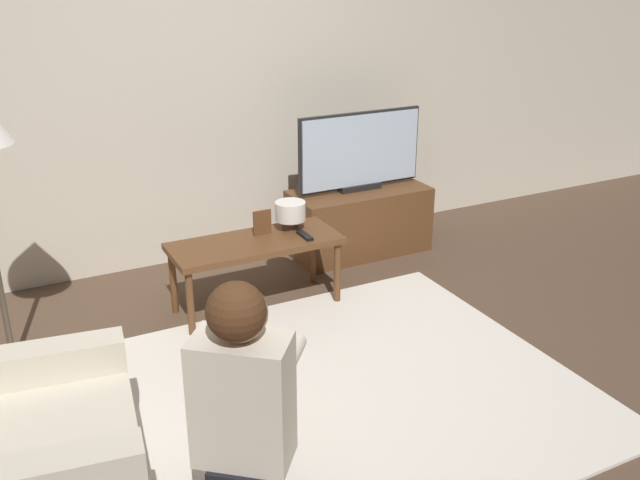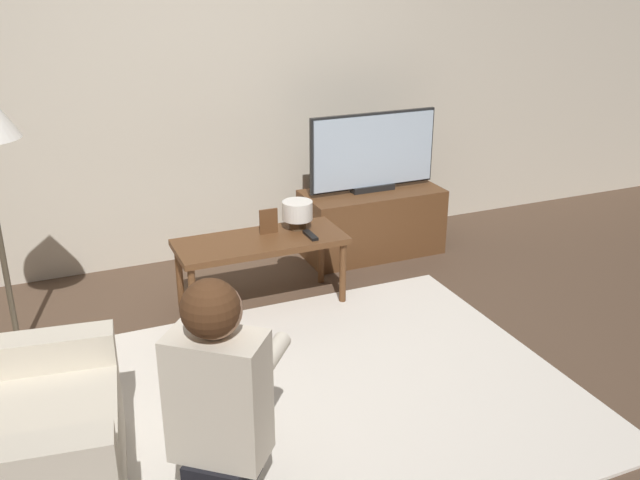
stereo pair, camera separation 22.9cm
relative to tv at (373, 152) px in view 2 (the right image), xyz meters
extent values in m
plane|color=brown|center=(-1.12, -1.49, -0.72)|extent=(10.00, 10.00, 0.00)
cube|color=beige|center=(-1.12, 0.44, 0.58)|extent=(10.00, 0.06, 2.60)
cube|color=silver|center=(-1.12, -1.49, -0.72)|extent=(2.56, 1.94, 0.02)
cube|color=brown|center=(0.00, 0.00, -0.50)|extent=(0.94, 0.44, 0.45)
cube|color=black|center=(0.00, 0.00, -0.25)|extent=(0.31, 0.08, 0.04)
cube|color=black|center=(0.00, 0.00, 0.01)|extent=(0.90, 0.03, 0.51)
cube|color=silver|center=(0.00, 0.00, 0.01)|extent=(0.87, 0.04, 0.48)
cube|color=brown|center=(-0.96, -0.47, -0.32)|extent=(0.98, 0.41, 0.04)
cylinder|color=brown|center=(-1.41, -0.64, -0.53)|extent=(0.04, 0.04, 0.39)
cylinder|color=brown|center=(-0.51, -0.64, -0.53)|extent=(0.04, 0.04, 0.39)
cylinder|color=brown|center=(-1.41, -0.31, -0.53)|extent=(0.04, 0.04, 0.39)
cylinder|color=brown|center=(-0.51, -0.31, -0.53)|extent=(0.04, 0.04, 0.39)
cylinder|color=#4C4233|center=(-2.31, -0.50, -0.71)|extent=(0.28, 0.28, 0.03)
cube|color=beige|center=(-2.34, -1.35, -0.46)|extent=(0.89, 0.26, 0.53)
cube|color=black|center=(-1.64, -2.02, -0.53)|extent=(0.32, 0.32, 0.14)
cube|color=beige|center=(-1.64, -2.02, -0.22)|extent=(0.39, 0.37, 0.49)
sphere|color=tan|center=(-1.64, -2.02, 0.13)|extent=(0.20, 0.20, 0.20)
sphere|color=#4C2D19|center=(-1.65, -2.04, 0.14)|extent=(0.20, 0.20, 0.20)
cube|color=black|center=(-1.40, -1.73, -0.19)|extent=(0.12, 0.11, 0.04)
cylinder|color=beige|center=(-1.40, -1.89, -0.19)|extent=(0.24, 0.28, 0.07)
cylinder|color=beige|center=(-1.56, -1.76, -0.19)|extent=(0.24, 0.28, 0.07)
cube|color=brown|center=(-0.89, -0.41, -0.22)|extent=(0.11, 0.01, 0.15)
cylinder|color=#4C3823|center=(-0.70, -0.40, -0.27)|extent=(0.10, 0.10, 0.06)
cylinder|color=silver|center=(-0.70, -0.40, -0.18)|extent=(0.18, 0.18, 0.11)
cube|color=black|center=(-0.68, -0.56, -0.29)|extent=(0.04, 0.15, 0.02)
camera|label=1|loc=(-2.35, -4.00, 1.23)|focal=40.00mm
camera|label=2|loc=(-2.14, -4.10, 1.23)|focal=40.00mm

